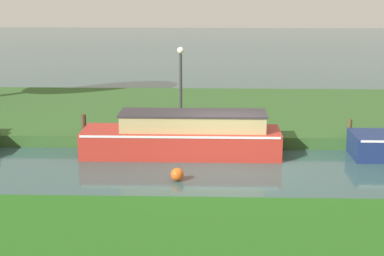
{
  "coord_description": "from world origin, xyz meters",
  "views": [
    {
      "loc": [
        -0.41,
        -18.43,
        5.44
      ],
      "look_at": [
        -1.09,
        1.2,
        0.9
      ],
      "focal_mm": 58.97,
      "sensor_mm": 36.0,
      "label": 1
    }
  ],
  "objects_px": {
    "red_cruiser": "(184,136)",
    "mooring_post_far": "(350,127)",
    "lamp_post": "(181,77)",
    "mooring_post_near": "(84,124)",
    "channel_buoy": "(177,174)"
  },
  "relations": [
    {
      "from": "mooring_post_near",
      "to": "channel_buoy",
      "type": "relative_size",
      "value": 1.75
    },
    {
      "from": "mooring_post_far",
      "to": "red_cruiser",
      "type": "bearing_deg",
      "value": -166.8
    },
    {
      "from": "red_cruiser",
      "to": "channel_buoy",
      "type": "xyz_separation_m",
      "value": [
        -0.07,
        -2.71,
        -0.44
      ]
    },
    {
      "from": "lamp_post",
      "to": "mooring_post_near",
      "type": "xyz_separation_m",
      "value": [
        -3.28,
        -1.01,
        -1.48
      ]
    },
    {
      "from": "red_cruiser",
      "to": "lamp_post",
      "type": "bearing_deg",
      "value": 95.56
    },
    {
      "from": "lamp_post",
      "to": "mooring_post_far",
      "type": "distance_m",
      "value": 6.06
    },
    {
      "from": "lamp_post",
      "to": "channel_buoy",
      "type": "relative_size",
      "value": 7.75
    },
    {
      "from": "red_cruiser",
      "to": "lamp_post",
      "type": "height_order",
      "value": "lamp_post"
    },
    {
      "from": "red_cruiser",
      "to": "mooring_post_near",
      "type": "relative_size",
      "value": 9.82
    },
    {
      "from": "red_cruiser",
      "to": "mooring_post_far",
      "type": "bearing_deg",
      "value": 13.2
    },
    {
      "from": "red_cruiser",
      "to": "channel_buoy",
      "type": "height_order",
      "value": "red_cruiser"
    },
    {
      "from": "red_cruiser",
      "to": "mooring_post_far",
      "type": "height_order",
      "value": "red_cruiser"
    },
    {
      "from": "channel_buoy",
      "to": "mooring_post_near",
      "type": "bearing_deg",
      "value": 130.61
    },
    {
      "from": "mooring_post_far",
      "to": "mooring_post_near",
      "type": "bearing_deg",
      "value": 180.0
    },
    {
      "from": "lamp_post",
      "to": "red_cruiser",
      "type": "bearing_deg",
      "value": -84.44
    }
  ]
}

